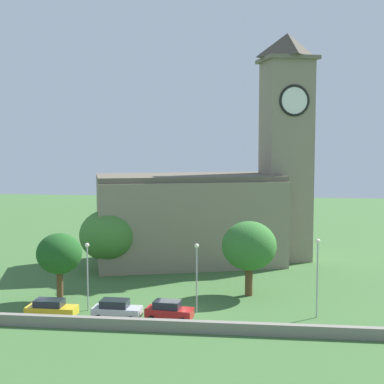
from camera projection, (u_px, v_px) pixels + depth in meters
name	position (u px, v px, depth m)	size (l,w,h in m)	color
ground_plane	(192.00, 276.00, 70.31)	(200.00, 200.00, 0.00)	#3D6633
church	(213.00, 201.00, 78.19)	(31.00, 18.97, 31.24)	gray
quay_barrier	(164.00, 325.00, 50.07)	(57.80, 0.70, 1.04)	gray
car_yellow	(51.00, 309.00, 53.81)	(4.73, 2.25, 1.77)	gold
car_silver	(117.00, 310.00, 53.22)	(4.59, 2.34, 1.91)	silver
car_red	(169.00, 311.00, 52.86)	(4.50, 2.55, 1.90)	red
streetlamp_west_mid	(87.00, 265.00, 55.87)	(0.44, 0.44, 6.72)	#9EA0A5
streetlamp_central	(197.00, 266.00, 55.15)	(0.44, 0.44, 6.78)	#9EA0A5
streetlamp_east_mid	(317.00, 266.00, 53.55)	(0.44, 0.44, 7.51)	#9EA0A5
tree_riverside_east	(249.00, 246.00, 61.23)	(5.85, 5.85, 8.06)	brown
tree_churchyard	(108.00, 235.00, 71.72)	(7.08, 7.08, 8.02)	brown
tree_riverside_west	(59.00, 254.00, 59.08)	(4.69, 4.69, 7.13)	brown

